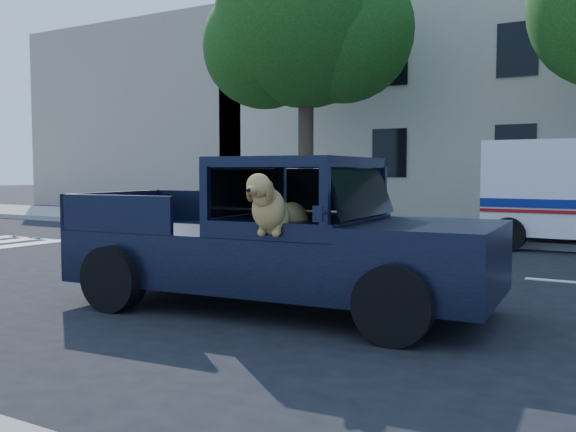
% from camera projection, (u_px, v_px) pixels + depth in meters
% --- Properties ---
extents(ground, '(120.00, 120.00, 0.00)m').
position_uv_depth(ground, '(214.00, 295.00, 8.25)').
color(ground, black).
rests_on(ground, ground).
extents(far_sidewalk, '(60.00, 4.00, 0.15)m').
position_uv_depth(far_sidewalk, '(437.00, 232.00, 16.13)').
color(far_sidewalk, gray).
rests_on(far_sidewalk, ground).
extents(lane_stripes, '(21.60, 0.14, 0.01)m').
position_uv_depth(lane_stripes, '(446.00, 272.00, 10.15)').
color(lane_stripes, silver).
rests_on(lane_stripes, ground).
extents(street_tree_left, '(6.00, 5.20, 8.60)m').
position_uv_depth(street_tree_left, '(307.00, 26.00, 18.12)').
color(street_tree_left, '#332619').
rests_on(street_tree_left, ground).
extents(building_left, '(12.00, 6.00, 8.00)m').
position_uv_depth(building_left, '(171.00, 119.00, 29.76)').
color(building_left, tan).
rests_on(building_left, ground).
extents(pickup_truck, '(5.04, 2.64, 1.75)m').
position_uv_depth(pickup_truck, '(273.00, 258.00, 7.44)').
color(pickup_truck, black).
rests_on(pickup_truck, ground).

